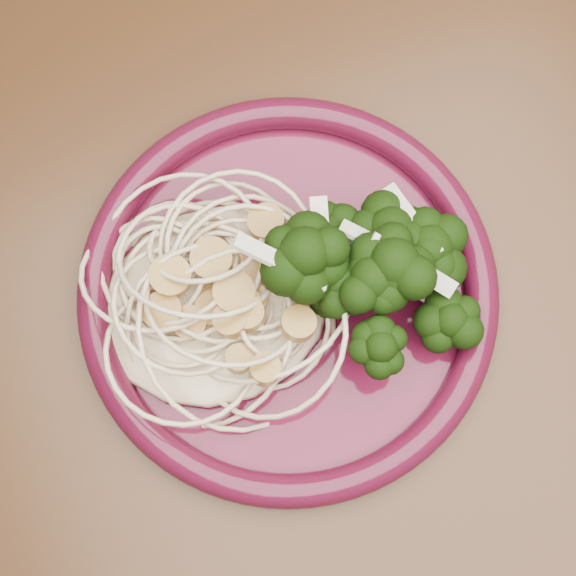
{
  "coord_description": "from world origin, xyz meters",
  "views": [
    {
      "loc": [
        -0.01,
        -0.16,
        1.25
      ],
      "look_at": [
        0.04,
        -0.05,
        0.77
      ],
      "focal_mm": 50.0,
      "sensor_mm": 36.0,
      "label": 1
    }
  ],
  "objects": [
    {
      "name": "onion_garnish",
      "position": [
        0.09,
        -0.06,
        0.82
      ],
      "size": [
        0.09,
        0.11,
        0.05
      ],
      "primitive_type": null,
      "rotation": [
        0.0,
        0.0,
        -0.22
      ],
      "color": "beige",
      "rests_on": "broccoli_pile"
    },
    {
      "name": "dining_table",
      "position": [
        0.0,
        0.0,
        0.65
      ],
      "size": [
        1.2,
        0.8,
        0.75
      ],
      "color": "#472814",
      "rests_on": "ground"
    },
    {
      "name": "scallop_cluster",
      "position": [
        -0.01,
        -0.04,
        0.81
      ],
      "size": [
        0.15,
        0.15,
        0.04
      ],
      "primitive_type": null,
      "rotation": [
        0.0,
        0.0,
        -0.22
      ],
      "color": "#BE8F41",
      "rests_on": "spaghetti_pile"
    },
    {
      "name": "dinner_plate",
      "position": [
        0.04,
        -0.05,
        0.76
      ],
      "size": [
        0.32,
        0.32,
        0.02
      ],
      "rotation": [
        0.0,
        0.0,
        -0.22
      ],
      "color": "#500D23",
      "rests_on": "dining_table"
    },
    {
      "name": "spaghetti_pile",
      "position": [
        -0.01,
        -0.04,
        0.77
      ],
      "size": [
        0.17,
        0.16,
        0.03
      ],
      "primitive_type": "ellipsoid",
      "rotation": [
        0.0,
        0.0,
        -0.22
      ],
      "color": "beige",
      "rests_on": "dinner_plate"
    },
    {
      "name": "broccoli_pile",
      "position": [
        0.09,
        -0.06,
        0.78
      ],
      "size": [
        0.13,
        0.18,
        0.06
      ],
      "primitive_type": "ellipsoid",
      "rotation": [
        0.0,
        0.0,
        -0.22
      ],
      "color": "black",
      "rests_on": "dinner_plate"
    }
  ]
}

